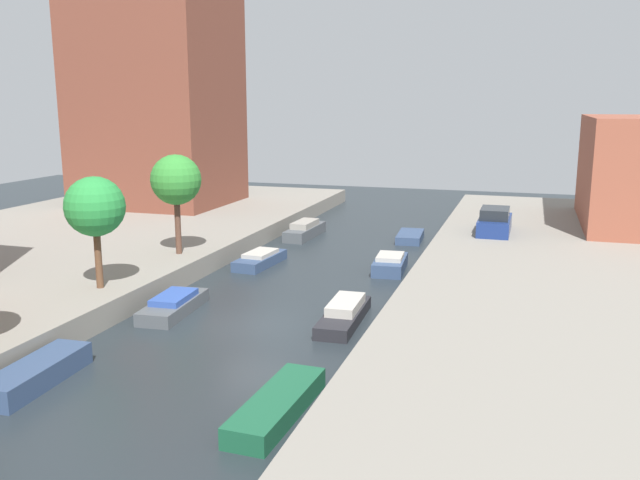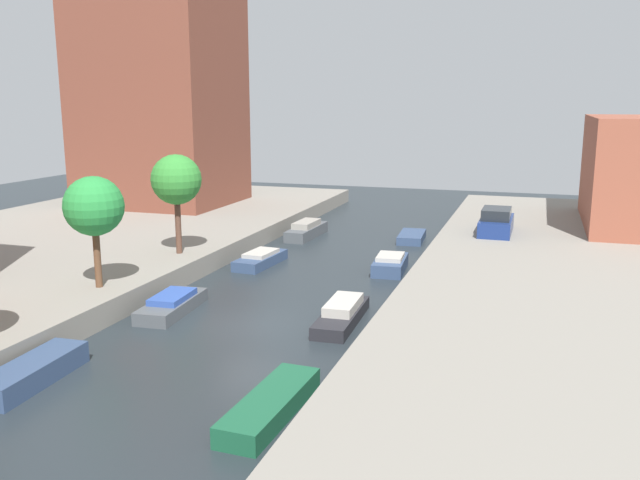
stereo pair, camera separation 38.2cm
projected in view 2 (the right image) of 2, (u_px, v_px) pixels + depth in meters
ground_plane at (249, 325)px, 25.69m from camera, size 84.00×84.00×0.00m
apartment_tower_far at (159, 71)px, 47.74m from camera, size 10.00×9.02×18.92m
street_tree_2 at (94, 207)px, 26.59m from camera, size 2.39×2.39×4.53m
street_tree_3 at (176, 180)px, 32.53m from camera, size 2.45×2.45×4.90m
parked_car at (496, 222)px, 38.13m from camera, size 1.78×4.19×1.47m
moored_boat_left_2 at (32, 372)px, 20.36m from camera, size 1.46×4.05×0.70m
moored_boat_left_3 at (172, 304)px, 27.16m from camera, size 1.73×4.10×0.77m
moored_boat_left_4 at (260, 259)px, 34.95m from camera, size 1.65×3.91×0.73m
moored_boat_left_5 at (307, 230)px, 42.09m from camera, size 1.42×4.52×1.03m
moored_boat_right_2 at (271, 405)px, 18.28m from camera, size 1.41×4.49×0.59m
moored_boat_right_3 at (342, 314)px, 25.91m from camera, size 1.45×4.54×0.85m
moored_boat_right_4 at (390, 264)px, 33.68m from camera, size 1.72×3.41×0.85m
moored_boat_right_5 at (412, 237)px, 41.01m from camera, size 1.66×3.37×0.48m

